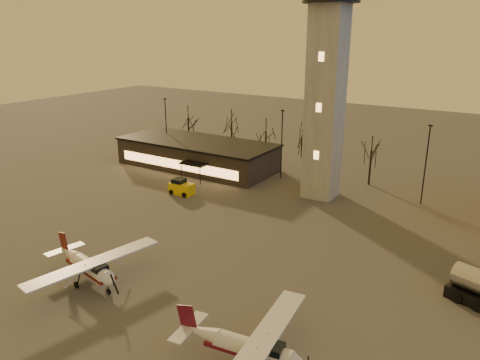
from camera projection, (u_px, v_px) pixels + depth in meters
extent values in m
plane|color=#3F3C3A|center=(173.00, 301.00, 38.11)|extent=(220.00, 220.00, 0.00)
cube|color=gray|center=(325.00, 105.00, 58.48)|extent=(4.00, 4.00, 24.00)
cylinder|color=black|center=(331.00, 2.00, 54.72)|extent=(6.80, 6.80, 0.30)
cube|color=black|center=(197.00, 155.00, 74.40)|extent=(25.00, 10.00, 4.00)
cube|color=black|center=(197.00, 142.00, 73.73)|extent=(25.40, 10.40, 0.30)
cube|color=#FFB159|center=(177.00, 165.00, 70.49)|extent=(22.00, 0.08, 1.40)
cube|color=black|center=(194.00, 164.00, 67.35)|extent=(4.00, 2.00, 0.20)
cylinder|color=black|center=(166.00, 129.00, 79.16)|extent=(0.16, 0.16, 10.00)
cube|color=black|center=(165.00, 99.00, 77.60)|extent=(0.50, 0.25, 0.18)
cylinder|color=black|center=(282.00, 145.00, 67.93)|extent=(0.16, 0.16, 10.00)
cube|color=black|center=(283.00, 111.00, 66.37)|extent=(0.50, 0.25, 0.18)
cylinder|color=black|center=(425.00, 166.00, 57.73)|extent=(0.16, 0.16, 10.00)
cube|color=black|center=(431.00, 126.00, 56.16)|extent=(0.50, 0.25, 0.18)
cylinder|color=black|center=(189.00, 134.00, 84.63)|extent=(0.28, 0.28, 5.74)
cylinder|color=black|center=(266.00, 147.00, 76.54)|extent=(0.28, 0.28, 5.25)
cylinder|color=black|center=(306.00, 158.00, 68.60)|extent=(0.28, 0.28, 6.16)
cylinder|color=black|center=(370.00, 168.00, 65.79)|extent=(0.28, 0.28, 4.97)
cylinder|color=black|center=(232.00, 138.00, 82.18)|extent=(0.28, 0.28, 5.60)
cylinder|color=beige|center=(254.00, 351.00, 30.06)|extent=(5.36, 2.08, 1.48)
cone|color=beige|center=(202.00, 332.00, 31.60)|extent=(2.85, 1.56, 1.25)
cube|color=black|center=(270.00, 349.00, 29.43)|extent=(1.83, 1.38, 0.80)
cube|color=#540C1C|center=(250.00, 350.00, 30.17)|extent=(6.27, 2.23, 0.25)
cube|color=beige|center=(262.00, 342.00, 29.55)|extent=(3.15, 12.61, 0.16)
cube|color=beige|center=(189.00, 327.00, 31.99)|extent=(1.45, 3.84, 0.09)
cube|color=#540C1C|center=(187.00, 317.00, 31.79)|extent=(1.58, 0.27, 1.93)
cylinder|color=silver|center=(92.00, 269.00, 40.31)|extent=(5.28, 2.40, 1.44)
cone|color=silver|center=(110.00, 281.00, 38.35)|extent=(1.24, 1.54, 1.37)
cone|color=silver|center=(70.00, 254.00, 42.73)|extent=(2.84, 1.71, 1.22)
cube|color=black|center=(98.00, 268.00, 39.43)|extent=(1.86, 1.46, 0.78)
cube|color=#58150C|center=(90.00, 269.00, 40.47)|extent=(6.16, 2.61, 0.24)
cube|color=silver|center=(94.00, 262.00, 39.68)|extent=(3.98, 12.28, 0.16)
cube|color=silver|center=(65.00, 249.00, 43.35)|extent=(1.68, 3.78, 0.09)
cube|color=#58150C|center=(63.00, 241.00, 43.18)|extent=(1.53, 0.38, 1.88)
cube|color=#E2B50D|center=(182.00, 189.00, 62.53)|extent=(3.29, 1.81, 1.52)
cube|color=black|center=(179.00, 182.00, 62.48)|extent=(1.55, 1.55, 0.87)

